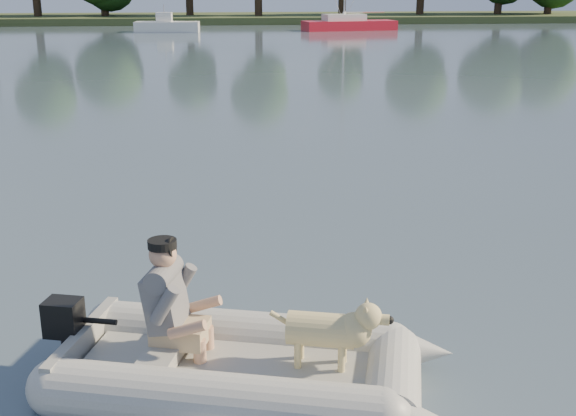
{
  "coord_description": "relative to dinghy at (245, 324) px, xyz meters",
  "views": [
    {
      "loc": [
        -0.53,
        -6.36,
        3.55
      ],
      "look_at": [
        0.38,
        2.47,
        0.75
      ],
      "focal_mm": 45.0,
      "sensor_mm": 36.0,
      "label": 1
    }
  ],
  "objects": [
    {
      "name": "outboard_motor",
      "position": [
        -1.68,
        0.47,
        -0.3
      ],
      "size": [
        0.5,
        0.41,
        0.83
      ],
      "primitive_type": null,
      "rotation": [
        0.0,
        0.0,
        -0.27
      ],
      "color": "black",
      "rests_on": "dinghy"
    },
    {
      "name": "dog",
      "position": [
        0.67,
        -0.13,
        -0.08
      ],
      "size": [
        1.03,
        0.6,
        0.65
      ],
      "primitive_type": null,
      "rotation": [
        0.0,
        0.0,
        -0.27
      ],
      "color": "#CEBB77",
      "rests_on": "dinghy"
    },
    {
      "name": "dinghy",
      "position": [
        0.0,
        0.0,
        0.0
      ],
      "size": [
        5.81,
        4.94,
        1.45
      ],
      "primitive_type": null,
      "rotation": [
        0.0,
        0.0,
        -0.27
      ],
      "color": "#A4A49F",
      "rests_on": "water"
    },
    {
      "name": "man",
      "position": [
        -0.69,
        0.25,
        0.19
      ],
      "size": [
        0.91,
        0.83,
        1.13
      ],
      "primitive_type": null,
      "rotation": [
        0.0,
        0.0,
        -0.27
      ],
      "color": "slate",
      "rests_on": "dinghy"
    },
    {
      "name": "motorboat",
      "position": [
        -3.41,
        48.79,
        0.3
      ],
      "size": [
        4.91,
        2.16,
        2.03
      ],
      "primitive_type": null,
      "rotation": [
        0.0,
        0.0,
        -0.07
      ],
      "color": "white",
      "rests_on": "water"
    },
    {
      "name": "sailboat",
      "position": [
        10.08,
        49.34,
        -0.2
      ],
      "size": [
        7.28,
        3.29,
        9.65
      ],
      "rotation": [
        0.0,
        0.0,
        0.17
      ],
      "color": "red",
      "rests_on": "water"
    },
    {
      "name": "water",
      "position": [
        0.32,
        0.52,
        -0.62
      ],
      "size": [
        160.0,
        160.0,
        0.0
      ],
      "primitive_type": "plane",
      "color": "slate",
      "rests_on": "ground"
    },
    {
      "name": "shore_bank",
      "position": [
        0.32,
        62.52,
        -0.37
      ],
      "size": [
        160.0,
        12.0,
        0.7
      ],
      "primitive_type": "cube",
      "color": "#47512D",
      "rests_on": "water"
    }
  ]
}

